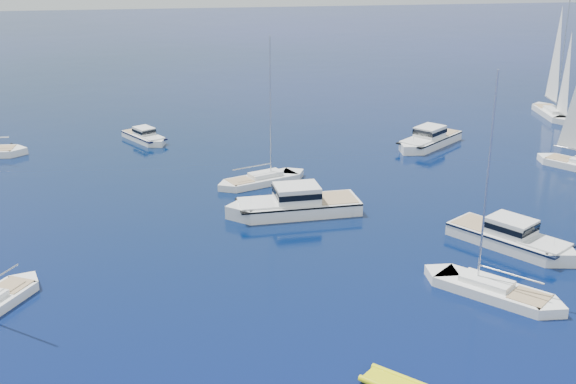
% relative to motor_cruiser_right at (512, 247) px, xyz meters
% --- Properties ---
extents(motor_cruiser_right, '(9.16, 11.00, 2.91)m').
position_rel_motor_cruiser_right_xyz_m(motor_cruiser_right, '(0.00, 0.00, 0.00)').
color(motor_cruiser_right, silver).
rests_on(motor_cruiser_right, ground).
extents(motor_cruiser_centre, '(12.63, 4.58, 3.26)m').
position_rel_motor_cruiser_right_xyz_m(motor_cruiser_centre, '(-15.52, 9.41, 0.00)').
color(motor_cruiser_centre, silver).
rests_on(motor_cruiser_centre, ground).
extents(motor_cruiser_distant, '(10.28, 9.52, 2.82)m').
position_rel_motor_cruiser_right_xyz_m(motor_cruiser_distant, '(2.71, 27.76, 0.00)').
color(motor_cruiser_distant, white).
rests_on(motor_cruiser_distant, ground).
extents(motor_cruiser_horizon, '(6.05, 7.85, 2.03)m').
position_rel_motor_cruiser_right_xyz_m(motor_cruiser_horizon, '(-28.89, 34.55, 0.00)').
color(motor_cruiser_horizon, white).
rests_on(motor_cruiser_horizon, ground).
extents(sailboat_mid_r, '(9.20, 9.72, 15.62)m').
position_rel_motor_cruiser_right_xyz_m(sailboat_mid_r, '(-4.76, -7.24, 0.00)').
color(sailboat_mid_r, white).
rests_on(sailboat_mid_r, ground).
extents(sailboat_centre, '(10.10, 6.16, 14.51)m').
position_rel_motor_cruiser_right_xyz_m(sailboat_centre, '(-17.29, 17.78, 0.00)').
color(sailboat_centre, silver).
rests_on(sailboat_centre, ground).
extents(sailboat_sails_far, '(4.11, 11.09, 15.92)m').
position_rel_motor_cruiser_right_xyz_m(sailboat_sails_far, '(23.33, 38.78, 0.00)').
color(sailboat_sails_far, white).
rests_on(sailboat_sails_far, ground).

